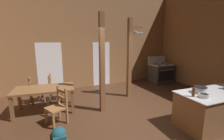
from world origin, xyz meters
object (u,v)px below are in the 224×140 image
Objects in this scene: stove_range at (161,73)px; mixing_bowl_on_counter at (204,96)px; kitchen_island at (217,108)px; ladderback_chair_at_table_end at (35,90)px; stockpot_on_counter at (200,90)px; ladderback_chair_by_post at (58,107)px; bottle_tall_on_counter at (193,92)px; ladderback_chair_near_window at (54,88)px; dining_table at (44,91)px.

stove_range is 5.98× the size of mixing_bowl_on_counter.
stove_range is (1.58, 3.79, 0.04)m from kitchen_island.
stove_range reaches higher than ladderback_chair_at_table_end.
stockpot_on_counter reaches higher than mixing_bowl_on_counter.
kitchen_island is at bearing -15.62° from stockpot_on_counter.
ladderback_chair_by_post is 3.33m from bottle_tall_on_counter.
ladderback_chair_near_window is 1.00× the size of ladderback_chair_by_post.
ladderback_chair_by_post is (0.28, -0.89, -0.20)m from dining_table.
kitchen_island is 4.80m from dining_table.
kitchen_island is 1.07m from bottle_tall_on_counter.
ladderback_chair_at_table_end is 4.30× the size of mixing_bowl_on_counter.
ladderback_chair_by_post is 3.54m from mixing_bowl_on_counter.
bottle_tall_on_counter is at bearing -46.63° from ladderback_chair_at_table_end.
kitchen_island is 5.57m from ladderback_chair_at_table_end.
kitchen_island is 0.76m from stockpot_on_counter.
bottle_tall_on_counter is at bearing -52.22° from ladderback_chair_near_window.
ladderback_chair_at_table_end is at bearing 133.74° from mixing_bowl_on_counter.
mixing_bowl_on_counter is (2.90, -3.65, 0.47)m from ladderback_chair_near_window.
ladderback_chair_near_window is at bearing 135.67° from kitchen_island.
stove_range reaches higher than bottle_tall_on_counter.
stockpot_on_counter is at bearing 16.04° from bottle_tall_on_counter.
stockpot_on_counter is (3.16, -1.64, 0.51)m from ladderback_chair_by_post.
mixing_bowl_on_counter is (3.24, -2.78, 0.27)m from dining_table.
mixing_bowl_on_counter is (-0.20, -0.25, -0.04)m from stockpot_on_counter.
ladderback_chair_near_window is 4.63m from stockpot_on_counter.
dining_table is 1.90× the size of ladderback_chair_at_table_end.
kitchen_island is at bearing -40.06° from ladderback_chair_at_table_end.
stove_range is at bearing 56.32° from bottle_tall_on_counter.
bottle_tall_on_counter is (2.72, -3.51, 0.54)m from ladderback_chair_near_window.
kitchen_island is 4.11m from ladderback_chair_by_post.
mixing_bowl_on_counter is at bearing -32.57° from ladderback_chair_by_post.
ladderback_chair_by_post is (-5.28, -2.00, -0.03)m from stove_range.
kitchen_island is at bearing -112.70° from stove_range.
stove_range reaches higher than ladderback_chair_near_window.
ladderback_chair_by_post reaches higher than kitchen_island.
ladderback_chair_at_table_end is at bearing 139.94° from kitchen_island.
kitchen_island is 5.86× the size of stockpot_on_counter.
bottle_tall_on_counter is (2.78, -1.75, 0.54)m from ladderback_chair_by_post.
bottle_tall_on_counter is at bearing 177.53° from kitchen_island.
mixing_bowl_on_counter is at bearing -46.26° from ladderback_chair_at_table_end.
stockpot_on_counter is at bearing -36.27° from dining_table.
ladderback_chair_near_window is (0.34, 0.88, -0.20)m from dining_table.
mixing_bowl_on_counter is (-0.74, -0.10, 0.48)m from kitchen_island.
kitchen_island is 10.05× the size of mixing_bowl_on_counter.
ladderback_chair_by_post is at bearing 152.58° from stockpot_on_counter.
stockpot_on_counter reaches higher than ladderback_chair_by_post.
stove_range is 4.53m from bottle_tall_on_counter.
mixing_bowl_on_counter is (2.96, -1.89, 0.47)m from ladderback_chair_by_post.
bottle_tall_on_counter is (-0.38, -0.11, 0.03)m from stockpot_on_counter.
stockpot_on_counter reaches higher than ladderback_chair_near_window.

